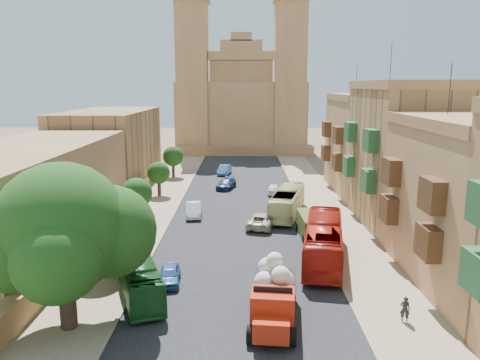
{
  "coord_description": "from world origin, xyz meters",
  "views": [
    {
      "loc": [
        0.23,
        -20.1,
        13.36
      ],
      "look_at": [
        0.0,
        26.0,
        4.0
      ],
      "focal_mm": 35.0,
      "sensor_mm": 36.0,
      "label": 1
    }
  ],
  "objects_px": {
    "car_white_a": "(193,210)",
    "pedestrian_c": "(325,230)",
    "street_tree_c": "(159,173)",
    "car_cream": "(262,220)",
    "church": "(241,104)",
    "bus_cream_east": "(287,202)",
    "pedestrian_a": "(405,309)",
    "bus_red_east": "(324,241)",
    "street_tree_a": "(100,224)",
    "ficus_tree": "(64,232)",
    "car_blue_a": "(169,275)",
    "car_dkblue": "(226,184)",
    "car_white_b": "(274,189)",
    "olive_pickup": "(312,226)",
    "red_truck": "(274,294)",
    "car_blue_b": "(224,170)",
    "bus_green_north": "(138,276)",
    "street_tree_d": "(173,156)",
    "street_tree_b": "(137,193)"
  },
  "relations": [
    {
      "from": "car_white_a",
      "to": "pedestrian_c",
      "type": "height_order",
      "value": "pedestrian_c"
    },
    {
      "from": "street_tree_c",
      "to": "car_cream",
      "type": "bearing_deg",
      "value": -46.99
    },
    {
      "from": "church",
      "to": "car_cream",
      "type": "bearing_deg",
      "value": -87.81
    },
    {
      "from": "bus_cream_east",
      "to": "pedestrian_a",
      "type": "relative_size",
      "value": 6.65
    },
    {
      "from": "street_tree_c",
      "to": "bus_red_east",
      "type": "height_order",
      "value": "street_tree_c"
    },
    {
      "from": "street_tree_a",
      "to": "bus_red_east",
      "type": "bearing_deg",
      "value": 7.74
    },
    {
      "from": "bus_red_east",
      "to": "ficus_tree",
      "type": "bearing_deg",
      "value": 43.35
    },
    {
      "from": "car_blue_a",
      "to": "car_dkblue",
      "type": "xyz_separation_m",
      "value": [
        2.9,
        29.91,
        0.06
      ]
    },
    {
      "from": "car_white_b",
      "to": "pedestrian_c",
      "type": "height_order",
      "value": "pedestrian_c"
    },
    {
      "from": "olive_pickup",
      "to": "bus_red_east",
      "type": "distance_m",
      "value": 5.79
    },
    {
      "from": "red_truck",
      "to": "car_cream",
      "type": "height_order",
      "value": "red_truck"
    },
    {
      "from": "ficus_tree",
      "to": "car_blue_a",
      "type": "relative_size",
      "value": 2.67
    },
    {
      "from": "car_dkblue",
      "to": "car_blue_b",
      "type": "bearing_deg",
      "value": 108.2
    },
    {
      "from": "car_white_a",
      "to": "olive_pickup",
      "type": "bearing_deg",
      "value": -36.0
    },
    {
      "from": "olive_pickup",
      "to": "bus_green_north",
      "type": "distance_m",
      "value": 17.52
    },
    {
      "from": "car_blue_b",
      "to": "red_truck",
      "type": "bearing_deg",
      "value": -74.48
    },
    {
      "from": "bus_cream_east",
      "to": "car_dkblue",
      "type": "distance_m",
      "value": 14.55
    },
    {
      "from": "bus_green_north",
      "to": "car_blue_b",
      "type": "distance_m",
      "value": 42.02
    },
    {
      "from": "bus_green_north",
      "to": "bus_cream_east",
      "type": "relative_size",
      "value": 0.86
    },
    {
      "from": "bus_red_east",
      "to": "pedestrian_c",
      "type": "distance_m",
      "value": 5.15
    },
    {
      "from": "red_truck",
      "to": "car_blue_a",
      "type": "relative_size",
      "value": 1.91
    },
    {
      "from": "street_tree_d",
      "to": "bus_cream_east",
      "type": "height_order",
      "value": "street_tree_d"
    },
    {
      "from": "car_cream",
      "to": "car_dkblue",
      "type": "distance_m",
      "value": 17.41
    },
    {
      "from": "bus_cream_east",
      "to": "pedestrian_c",
      "type": "bearing_deg",
      "value": 122.11
    },
    {
      "from": "street_tree_b",
      "to": "car_white_a",
      "type": "relative_size",
      "value": 1.05
    },
    {
      "from": "street_tree_a",
      "to": "pedestrian_c",
      "type": "height_order",
      "value": "street_tree_a"
    },
    {
      "from": "olive_pickup",
      "to": "bus_red_east",
      "type": "xyz_separation_m",
      "value": [
        -0.0,
        -5.76,
        0.59
      ]
    },
    {
      "from": "car_blue_b",
      "to": "street_tree_b",
      "type": "bearing_deg",
      "value": -96.19
    },
    {
      "from": "church",
      "to": "car_blue_b",
      "type": "xyz_separation_m",
      "value": [
        -2.53,
        -28.53,
        -8.81
      ]
    },
    {
      "from": "pedestrian_c",
      "to": "street_tree_b",
      "type": "bearing_deg",
      "value": -129.55
    },
    {
      "from": "red_truck",
      "to": "pedestrian_a",
      "type": "bearing_deg",
      "value": 0.24
    },
    {
      "from": "bus_cream_east",
      "to": "pedestrian_a",
      "type": "distance_m",
      "value": 22.87
    },
    {
      "from": "street_tree_c",
      "to": "pedestrian_c",
      "type": "distance_m",
      "value": 24.3
    },
    {
      "from": "church",
      "to": "car_dkblue",
      "type": "height_order",
      "value": "church"
    },
    {
      "from": "street_tree_b",
      "to": "street_tree_c",
      "type": "relative_size",
      "value": 1.09
    },
    {
      "from": "car_dkblue",
      "to": "car_white_b",
      "type": "xyz_separation_m",
      "value": [
        6.04,
        -3.05,
        0.01
      ]
    },
    {
      "from": "bus_red_east",
      "to": "car_dkblue",
      "type": "distance_m",
      "value": 27.05
    },
    {
      "from": "red_truck",
      "to": "car_white_a",
      "type": "bearing_deg",
      "value": 107.28
    },
    {
      "from": "street_tree_b",
      "to": "olive_pickup",
      "type": "relative_size",
      "value": 0.9
    },
    {
      "from": "street_tree_a",
      "to": "olive_pickup",
      "type": "xyz_separation_m",
      "value": [
        16.5,
        8.0,
        -2.61
      ]
    },
    {
      "from": "street_tree_a",
      "to": "bus_green_north",
      "type": "bearing_deg",
      "value": -46.93
    },
    {
      "from": "street_tree_a",
      "to": "car_white_a",
      "type": "bearing_deg",
      "value": 70.62
    },
    {
      "from": "bus_green_north",
      "to": "pedestrian_c",
      "type": "bearing_deg",
      "value": 18.25
    },
    {
      "from": "car_cream",
      "to": "bus_red_east",
      "type": "bearing_deg",
      "value": 130.61
    },
    {
      "from": "pedestrian_a",
      "to": "car_dkblue",
      "type": "bearing_deg",
      "value": -54.17
    },
    {
      "from": "bus_red_east",
      "to": "bus_cream_east",
      "type": "height_order",
      "value": "bus_red_east"
    },
    {
      "from": "bus_green_north",
      "to": "car_dkblue",
      "type": "xyz_separation_m",
      "value": [
        4.63,
        31.69,
        -0.58
      ]
    },
    {
      "from": "street_tree_c",
      "to": "bus_cream_east",
      "type": "relative_size",
      "value": 0.41
    },
    {
      "from": "olive_pickup",
      "to": "pedestrian_c",
      "type": "xyz_separation_m",
      "value": [
        1.0,
        -0.75,
        -0.11
      ]
    },
    {
      "from": "car_white_a",
      "to": "street_tree_b",
      "type": "bearing_deg",
      "value": -157.75
    }
  ]
}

